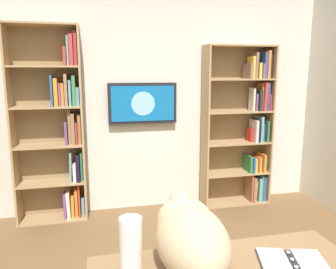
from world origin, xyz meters
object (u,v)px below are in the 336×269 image
(wall_mounted_tv, at_px, (143,103))
(open_binder, at_px, (292,261))
(bookshelf_left, at_px, (245,127))
(bookshelf_right, at_px, (57,127))
(cat, at_px, (189,234))
(paper_towel_roll, at_px, (131,244))

(wall_mounted_tv, bearing_deg, open_binder, 98.03)
(bookshelf_left, xyz_separation_m, bookshelf_right, (2.29, -0.00, 0.08))
(wall_mounted_tv, bearing_deg, bookshelf_right, 4.80)
(bookshelf_left, distance_m, cat, 2.82)
(bookshelf_left, relative_size, bookshelf_right, 0.92)
(bookshelf_left, distance_m, wall_mounted_tv, 1.34)
(bookshelf_left, bearing_deg, open_binder, 69.40)
(cat, xyz_separation_m, open_binder, (-0.52, 0.08, -0.16))
(cat, height_order, paper_towel_roll, cat)
(open_binder, relative_size, paper_towel_roll, 1.41)
(bookshelf_right, xyz_separation_m, paper_towel_roll, (-0.56, 2.38, -0.20))
(bookshelf_left, relative_size, paper_towel_roll, 7.48)
(bookshelf_left, height_order, cat, bookshelf_left)
(open_binder, bearing_deg, wall_mounted_tv, -81.97)
(wall_mounted_tv, xyz_separation_m, cat, (0.15, 2.50, -0.41))
(bookshelf_right, height_order, wall_mounted_tv, bookshelf_right)
(open_binder, distance_m, paper_towel_roll, 0.81)
(bookshelf_right, distance_m, cat, 2.56)
(cat, bearing_deg, bookshelf_left, -121.08)
(cat, distance_m, paper_towel_roll, 0.28)
(open_binder, bearing_deg, bookshelf_right, -61.58)
(bookshelf_left, relative_size, cat, 2.85)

